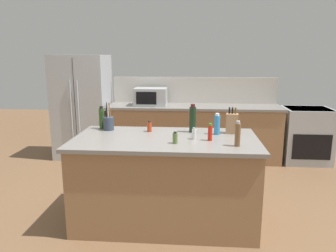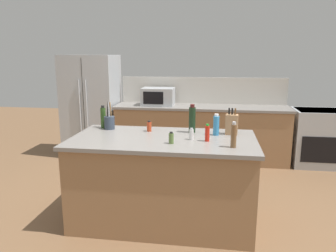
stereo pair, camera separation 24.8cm
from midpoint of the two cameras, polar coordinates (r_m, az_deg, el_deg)
name	(u,v)px [view 1 (the left image)]	position (r m, az deg, el deg)	size (l,w,h in m)	color
ground_plane	(166,220)	(3.78, -2.38, -16.01)	(14.00, 14.00, 0.00)	brown
back_counter_run	(194,133)	(5.66, 3.25, -1.16)	(2.93, 0.66, 0.94)	#936B47
wall_backsplash	(194,90)	(5.85, 3.40, 6.24)	(2.89, 0.03, 0.46)	beige
kitchen_island	(165,180)	(3.58, -2.45, -9.36)	(1.94, 1.02, 0.94)	#936B47
refrigerator	(83,107)	(5.99, -15.82, 3.26)	(0.91, 0.75, 1.78)	#ADB2B7
range_oven	(306,135)	(5.93, 21.79, -1.46)	(0.76, 0.65, 0.92)	#ADB2B7
microwave	(151,97)	(5.61, -4.31, 5.11)	(0.54, 0.39, 0.29)	#ADB2B7
knife_block	(232,123)	(3.65, 9.17, 0.46)	(0.14, 0.11, 0.29)	#A87C54
utensil_crock	(109,123)	(3.85, -12.13, 0.51)	(0.12, 0.12, 0.32)	#333D4C
salt_shaker	(194,134)	(3.37, 2.47, -1.39)	(0.04, 0.04, 0.12)	silver
dish_soap_bottle	(217,124)	(3.58, 6.59, 0.25)	(0.07, 0.07, 0.23)	#3384BC
wine_bottle	(193,119)	(3.65, 2.39, 1.21)	(0.07, 0.07, 0.32)	black
olive_oil_bottle	(102,118)	(3.93, -13.25, 1.33)	(0.06, 0.06, 0.27)	#2D4C1E
spice_jar_paprika	(149,127)	(3.71, -5.16, -0.13)	(0.05, 0.05, 0.12)	#B73D1E
hot_sauce_bottle	(210,133)	(3.32, 5.23, -1.15)	(0.05, 0.05, 0.18)	red
pepper_grinder	(238,134)	(3.14, 9.84, -1.47)	(0.05, 0.05, 0.25)	brown
spice_jar_oregano	(175,138)	(3.21, -0.96, -2.12)	(0.05, 0.05, 0.12)	#567038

